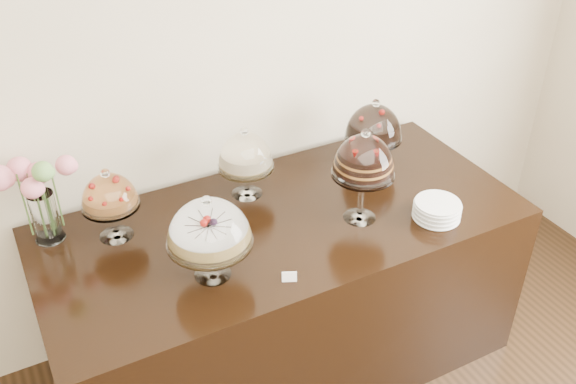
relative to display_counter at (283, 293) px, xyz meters
name	(u,v)px	position (x,y,z in m)	size (l,w,h in m)	color
wall_back	(163,66)	(-0.32, 0.55, 1.05)	(5.00, 0.04, 3.00)	beige
display_counter	(283,293)	(0.00, 0.00, 0.00)	(2.20, 1.00, 0.90)	black
cake_stand_sugar_sponge	(209,227)	(-0.42, -0.20, 0.69)	(0.34, 0.34, 0.38)	white
cake_stand_choco_layer	(364,159)	(0.32, -0.15, 0.76)	(0.28, 0.28, 0.46)	white
cake_stand_cheesecake	(245,154)	(-0.06, 0.27, 0.67)	(0.27, 0.27, 0.36)	white
cake_stand_dark_choco	(374,125)	(0.62, 0.22, 0.68)	(0.29, 0.29, 0.37)	white
cake_stand_fruit_tart	(109,195)	(-0.70, 0.24, 0.66)	(0.25, 0.25, 0.34)	white
flower_vase	(35,189)	(-0.97, 0.36, 0.70)	(0.36, 0.27, 0.42)	white
plate_stack	(437,210)	(0.62, -0.31, 0.49)	(0.21, 0.21, 0.08)	white
price_card_left	(289,277)	(-0.17, -0.38, 0.47)	(0.06, 0.01, 0.04)	white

